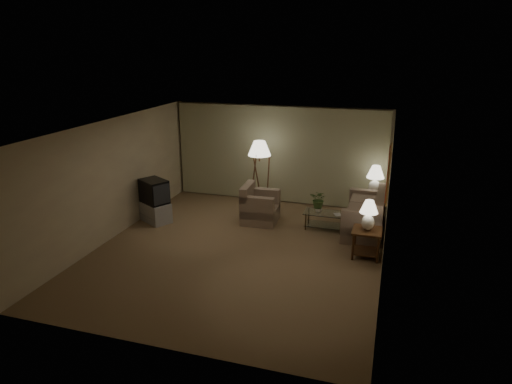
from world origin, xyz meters
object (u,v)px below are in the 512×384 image
sofa (364,216)px  tv_cabinet (156,212)px  crt_tv (154,191)px  armchair (260,207)px  side_table_near (367,238)px  floor_lamp (259,174)px  vase (319,209)px  table_lamp_far (375,178)px  ottoman (261,206)px  side_table_far (373,202)px  table_lamp_near (369,213)px  coffee_table (324,218)px

sofa → tv_cabinet: bearing=-79.7°
sofa → crt_tv: bearing=-79.7°
armchair → side_table_near: size_ratio=1.62×
floor_lamp → vase: bearing=-27.5°
sofa → floor_lamp: 3.00m
armchair → floor_lamp: 1.13m
table_lamp_far → ottoman: bearing=-168.1°
vase → armchair: bearing=179.8°
floor_lamp → vase: floor_lamp is taller
sofa → vase: (-1.07, -0.10, 0.11)m
table_lamp_far → crt_tv: 5.54m
vase → side_table_near: bearing=-45.7°
side_table_far → tv_cabinet: bearing=-159.9°
sofa → ottoman: (-2.67, 0.47, -0.19)m
tv_cabinet → armchair: bearing=46.6°
side_table_near → table_lamp_near: (-0.00, -0.00, 0.56)m
vase → floor_lamp: bearing=152.5°
tv_cabinet → vase: bearing=40.6°
sofa → side_table_far: size_ratio=2.99×
table_lamp_far → coffee_table: bearing=-132.7°
ottoman → table_lamp_far: bearing=11.9°
sofa → vase: 1.08m
table_lamp_far → coffee_table: 1.76m
vase → table_lamp_near: bearing=-45.7°
side_table_far → tv_cabinet: 5.54m
table_lamp_near → tv_cabinet: (-5.20, 0.51, -0.73)m
tv_cabinet → ottoman: bearing=58.9°
side_table_far → armchair: bearing=-156.7°
sofa → tv_cabinet: (-5.05, -0.84, -0.14)m
sofa → vase: size_ratio=10.52×
coffee_table → tv_cabinet: size_ratio=1.05×
sofa → table_lamp_near: size_ratio=2.78×
side_table_near → ottoman: size_ratio=1.00×
side_table_near → tv_cabinet: size_ratio=0.65×
side_table_far → floor_lamp: bearing=-175.3°
armchair → side_table_far: bearing=-69.4°
sofa → floor_lamp: (-2.82, 0.81, 0.58)m
table_lamp_near → crt_tv: bearing=174.4°
ottoman → side_table_far: bearing=11.9°
table_lamp_far → side_table_near: bearing=-90.0°
table_lamp_far → vase: 1.77m
side_table_near → ottoman: 3.36m
sofa → ottoman: sofa is taller
sofa → side_table_near: size_ratio=2.99×
side_table_far → vase: 1.69m
side_table_near → crt_tv: 5.24m
sofa → side_table_far: sofa is taller
side_table_near → ottoman: bearing=147.2°
side_table_near → side_table_far: size_ratio=1.00×
coffee_table → crt_tv: crt_tv is taller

